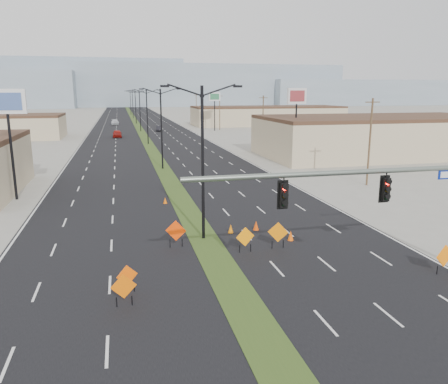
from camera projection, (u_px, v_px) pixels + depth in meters
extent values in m
plane|color=gray|center=(258.00, 332.00, 17.89)|extent=(600.00, 600.00, 0.00)
cube|color=black|center=(140.00, 130.00, 112.71)|extent=(25.00, 400.00, 0.02)
cube|color=#324B1A|center=(140.00, 130.00, 112.71)|extent=(2.00, 400.00, 0.04)
cube|color=#C1AD8A|center=(379.00, 137.00, 67.60)|extent=(36.00, 18.00, 5.50)
cube|color=#C1AD8A|center=(267.00, 116.00, 130.19)|extent=(44.00, 16.00, 5.00)
cube|color=gray|center=(183.00, 86.00, 308.22)|extent=(220.00, 50.00, 28.00)
cube|color=gray|center=(368.00, 93.00, 331.40)|extent=(160.00, 50.00, 18.00)
cube|color=gray|center=(81.00, 83.00, 310.97)|extent=(140.00, 50.00, 32.00)
cylinder|color=slate|center=(357.00, 172.00, 19.59)|extent=(16.00, 0.24, 0.24)
cube|color=black|center=(283.00, 195.00, 19.00)|extent=(0.50, 0.28, 1.30)
sphere|color=#FF0C05|center=(285.00, 188.00, 18.77)|extent=(0.22, 0.22, 0.22)
cube|color=black|center=(385.00, 189.00, 20.13)|extent=(0.50, 0.28, 1.30)
sphere|color=#FF0C05|center=(388.00, 183.00, 19.90)|extent=(0.22, 0.22, 0.22)
cylinder|color=black|center=(203.00, 165.00, 28.15)|extent=(0.20, 0.20, 10.00)
cube|color=black|center=(165.00, 86.00, 26.52)|extent=(0.55, 0.24, 0.14)
cube|color=black|center=(238.00, 86.00, 27.56)|extent=(0.55, 0.24, 0.14)
cylinder|color=black|center=(162.00, 130.00, 54.70)|extent=(0.20, 0.20, 10.00)
cube|color=black|center=(141.00, 89.00, 53.07)|extent=(0.55, 0.24, 0.14)
cube|color=black|center=(179.00, 89.00, 54.11)|extent=(0.55, 0.24, 0.14)
cylinder|color=black|center=(147.00, 117.00, 81.25)|extent=(0.20, 0.20, 10.00)
cube|color=black|center=(133.00, 90.00, 79.62)|extent=(0.55, 0.24, 0.14)
cube|color=black|center=(159.00, 90.00, 80.66)|extent=(0.55, 0.24, 0.14)
cylinder|color=black|center=(140.00, 111.00, 107.80)|extent=(0.20, 0.20, 10.00)
cube|color=black|center=(130.00, 90.00, 106.17)|extent=(0.55, 0.24, 0.14)
cube|color=black|center=(149.00, 90.00, 107.21)|extent=(0.55, 0.24, 0.14)
cylinder|color=black|center=(136.00, 107.00, 134.35)|extent=(0.20, 0.20, 10.00)
cube|color=black|center=(127.00, 91.00, 132.72)|extent=(0.55, 0.24, 0.14)
cube|color=black|center=(143.00, 91.00, 133.76)|extent=(0.55, 0.24, 0.14)
cylinder|color=black|center=(133.00, 105.00, 160.90)|extent=(0.20, 0.20, 10.00)
cube|color=black|center=(126.00, 91.00, 159.27)|extent=(0.55, 0.24, 0.14)
cube|color=black|center=(138.00, 91.00, 160.30)|extent=(0.55, 0.24, 0.14)
cylinder|color=black|center=(131.00, 103.00, 187.44)|extent=(0.20, 0.20, 10.00)
cube|color=black|center=(125.00, 91.00, 185.82)|extent=(0.55, 0.24, 0.14)
cube|color=black|center=(135.00, 91.00, 186.85)|extent=(0.55, 0.24, 0.14)
cylinder|color=#4C3823|center=(370.00, 143.00, 45.09)|extent=(0.20, 0.20, 9.00)
cube|color=#4C3823|center=(373.00, 102.00, 44.17)|extent=(1.60, 0.10, 0.10)
cylinder|color=#4C3823|center=(263.00, 121.00, 78.28)|extent=(0.20, 0.20, 9.00)
cube|color=#4C3823|center=(263.00, 98.00, 77.36)|extent=(1.60, 0.10, 0.10)
cylinder|color=#4C3823|center=(220.00, 112.00, 111.47)|extent=(0.20, 0.20, 9.00)
cube|color=#4C3823|center=(220.00, 96.00, 110.55)|extent=(1.60, 0.10, 0.10)
cylinder|color=#4C3823|center=(196.00, 108.00, 144.65)|extent=(0.20, 0.20, 9.00)
cube|color=#4C3823|center=(196.00, 95.00, 143.73)|extent=(1.60, 0.10, 0.10)
imported|color=maroon|center=(117.00, 134.00, 94.19)|extent=(1.91, 4.68, 1.59)
imported|color=black|center=(159.00, 128.00, 109.34)|extent=(1.70, 4.21, 1.36)
imported|color=silver|center=(115.00, 122.00, 130.61)|extent=(2.43, 5.40, 1.54)
cube|color=#F75805|center=(127.00, 275.00, 21.23)|extent=(1.03, 0.37, 1.07)
cylinder|color=black|center=(121.00, 289.00, 21.30)|extent=(0.05, 0.05, 0.44)
cylinder|color=black|center=(134.00, 288.00, 21.44)|extent=(0.05, 0.05, 0.44)
cube|color=#E45E04|center=(124.00, 286.00, 19.82)|extent=(1.18, 0.15, 1.18)
cylinder|color=black|center=(117.00, 302.00, 19.90)|extent=(0.05, 0.05, 0.49)
cylinder|color=black|center=(132.00, 300.00, 20.06)|extent=(0.05, 0.05, 0.49)
cube|color=#FF4005|center=(176.00, 231.00, 27.38)|extent=(1.26, 0.50, 1.33)
cylinder|color=black|center=(170.00, 244.00, 27.48)|extent=(0.05, 0.05, 0.55)
cylinder|color=black|center=(182.00, 243.00, 27.66)|extent=(0.05, 0.05, 0.55)
cube|color=orange|center=(245.00, 237.00, 26.54)|extent=(1.20, 0.25, 1.21)
cylinder|color=black|center=(240.00, 249.00, 26.63)|extent=(0.05, 0.05, 0.50)
cylinder|color=black|center=(251.00, 248.00, 26.79)|extent=(0.05, 0.05, 0.50)
cube|color=orange|center=(278.00, 232.00, 27.22)|extent=(1.20, 0.52, 1.28)
cylinder|color=black|center=(272.00, 245.00, 27.32)|extent=(0.05, 0.05, 0.53)
cylinder|color=black|center=(283.00, 244.00, 27.49)|extent=(0.05, 0.05, 0.53)
cube|color=orange|center=(445.00, 256.00, 23.36)|extent=(1.23, 0.30, 1.25)
cylinder|color=black|center=(437.00, 270.00, 23.45)|extent=(0.05, 0.05, 0.52)
cone|color=orange|center=(231.00, 229.00, 30.36)|extent=(0.43, 0.43, 0.62)
cone|color=#DC4104|center=(256.00, 226.00, 30.98)|extent=(0.52, 0.52, 0.69)
cone|color=#F35705|center=(291.00, 236.00, 28.82)|extent=(0.51, 0.51, 0.67)
cone|color=#DB5804|center=(165.00, 200.00, 38.35)|extent=(0.41, 0.41, 0.59)
cylinder|color=black|center=(12.00, 155.00, 39.08)|extent=(0.24, 0.24, 8.16)
cube|color=white|center=(6.00, 101.00, 38.03)|extent=(3.23, 0.44, 2.15)
cube|color=#425D9E|center=(6.00, 101.00, 37.84)|extent=(2.58, 0.12, 1.50)
cylinder|color=black|center=(296.00, 130.00, 63.03)|extent=(0.24, 0.24, 8.38)
cube|color=white|center=(297.00, 96.00, 61.95)|extent=(3.26, 1.31, 2.21)
cube|color=maroon|center=(297.00, 96.00, 61.76)|extent=(2.54, 0.83, 1.54)
cylinder|color=black|center=(215.00, 115.00, 109.69)|extent=(0.24, 0.24, 7.84)
cube|color=white|center=(215.00, 97.00, 108.67)|extent=(3.09, 1.08, 2.06)
cube|color=#2C7048|center=(215.00, 97.00, 108.48)|extent=(2.42, 0.64, 1.44)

